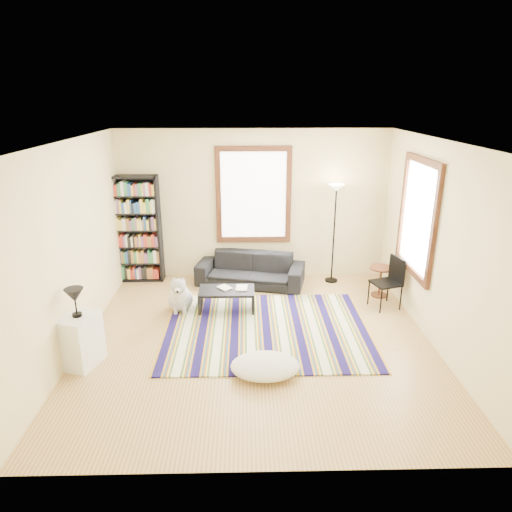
{
  "coord_description": "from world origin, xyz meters",
  "views": [
    {
      "loc": [
        -0.15,
        -5.87,
        3.35
      ],
      "look_at": [
        0.0,
        0.5,
        1.1
      ],
      "focal_mm": 32.0,
      "sensor_mm": 36.0,
      "label": 1
    }
  ],
  "objects_px": {
    "sofa": "(250,270)",
    "side_table": "(380,282)",
    "coffee_table": "(227,300)",
    "floor_cushion": "(265,366)",
    "white_cabinet": "(81,340)",
    "bookshelf": "(136,229)",
    "dog": "(180,292)",
    "floor_lamp": "(334,234)",
    "folding_chair": "(386,283)"
  },
  "relations": [
    {
      "from": "sofa",
      "to": "side_table",
      "type": "distance_m",
      "value": 2.34
    },
    {
      "from": "sofa",
      "to": "coffee_table",
      "type": "bearing_deg",
      "value": -97.23
    },
    {
      "from": "floor_cushion",
      "to": "side_table",
      "type": "distance_m",
      "value": 3.17
    },
    {
      "from": "white_cabinet",
      "to": "floor_cushion",
      "type": "bearing_deg",
      "value": 11.9
    },
    {
      "from": "bookshelf",
      "to": "floor_cushion",
      "type": "distance_m",
      "value": 4.03
    },
    {
      "from": "side_table",
      "to": "dog",
      "type": "bearing_deg",
      "value": -172.03
    },
    {
      "from": "coffee_table",
      "to": "dog",
      "type": "xyz_separation_m",
      "value": [
        -0.76,
        0.01,
        0.13
      ]
    },
    {
      "from": "dog",
      "to": "bookshelf",
      "type": "bearing_deg",
      "value": 122.27
    },
    {
      "from": "dog",
      "to": "sofa",
      "type": "bearing_deg",
      "value": 39.85
    },
    {
      "from": "sofa",
      "to": "bookshelf",
      "type": "height_order",
      "value": "bookshelf"
    },
    {
      "from": "floor_cushion",
      "to": "dog",
      "type": "relative_size",
      "value": 1.41
    },
    {
      "from": "floor_lamp",
      "to": "dog",
      "type": "distance_m",
      "value": 3.01
    },
    {
      "from": "coffee_table",
      "to": "folding_chair",
      "type": "height_order",
      "value": "folding_chair"
    },
    {
      "from": "floor_lamp",
      "to": "folding_chair",
      "type": "relative_size",
      "value": 2.16
    },
    {
      "from": "coffee_table",
      "to": "floor_cushion",
      "type": "xyz_separation_m",
      "value": [
        0.55,
        -1.85,
        -0.07
      ]
    },
    {
      "from": "sofa",
      "to": "side_table",
      "type": "bearing_deg",
      "value": -1.71
    },
    {
      "from": "bookshelf",
      "to": "floor_cushion",
      "type": "bearing_deg",
      "value": -54.86
    },
    {
      "from": "bookshelf",
      "to": "folding_chair",
      "type": "height_order",
      "value": "bookshelf"
    },
    {
      "from": "folding_chair",
      "to": "dog",
      "type": "relative_size",
      "value": 1.37
    },
    {
      "from": "side_table",
      "to": "folding_chair",
      "type": "bearing_deg",
      "value": -96.29
    },
    {
      "from": "sofa",
      "to": "floor_lamp",
      "type": "relative_size",
      "value": 1.06
    },
    {
      "from": "sofa",
      "to": "side_table",
      "type": "xyz_separation_m",
      "value": [
        2.27,
        -0.6,
        -0.02
      ]
    },
    {
      "from": "side_table",
      "to": "coffee_table",
      "type": "bearing_deg",
      "value": -169.51
    },
    {
      "from": "sofa",
      "to": "white_cabinet",
      "type": "xyz_separation_m",
      "value": [
        -2.23,
        -2.66,
        0.06
      ]
    },
    {
      "from": "sofa",
      "to": "floor_lamp",
      "type": "bearing_deg",
      "value": 16.7
    },
    {
      "from": "bookshelf",
      "to": "dog",
      "type": "distance_m",
      "value": 1.78
    },
    {
      "from": "sofa",
      "to": "dog",
      "type": "distance_m",
      "value": 1.58
    },
    {
      "from": "sofa",
      "to": "dog",
      "type": "bearing_deg",
      "value": -124.23
    },
    {
      "from": "floor_lamp",
      "to": "dog",
      "type": "height_order",
      "value": "floor_lamp"
    },
    {
      "from": "side_table",
      "to": "folding_chair",
      "type": "distance_m",
      "value": 0.48
    },
    {
      "from": "bookshelf",
      "to": "side_table",
      "type": "distance_m",
      "value": 4.52
    },
    {
      "from": "side_table",
      "to": "floor_cushion",
      "type": "bearing_deg",
      "value": -132.05
    },
    {
      "from": "floor_cushion",
      "to": "folding_chair",
      "type": "distance_m",
      "value": 2.82
    },
    {
      "from": "sofa",
      "to": "white_cabinet",
      "type": "bearing_deg",
      "value": -116.98
    },
    {
      "from": "bookshelf",
      "to": "floor_lamp",
      "type": "distance_m",
      "value": 3.66
    },
    {
      "from": "floor_lamp",
      "to": "folding_chair",
      "type": "bearing_deg",
      "value": -59.63
    },
    {
      "from": "floor_lamp",
      "to": "sofa",
      "type": "bearing_deg",
      "value": -176.3
    },
    {
      "from": "coffee_table",
      "to": "dog",
      "type": "height_order",
      "value": "dog"
    },
    {
      "from": "sofa",
      "to": "floor_cushion",
      "type": "distance_m",
      "value": 2.95
    },
    {
      "from": "white_cabinet",
      "to": "coffee_table",
      "type": "bearing_deg",
      "value": 59.27
    },
    {
      "from": "floor_cushion",
      "to": "dog",
      "type": "distance_m",
      "value": 2.29
    },
    {
      "from": "side_table",
      "to": "sofa",
      "type": "bearing_deg",
      "value": 165.29
    },
    {
      "from": "coffee_table",
      "to": "folding_chair",
      "type": "relative_size",
      "value": 1.05
    },
    {
      "from": "side_table",
      "to": "folding_chair",
      "type": "height_order",
      "value": "folding_chair"
    },
    {
      "from": "floor_cushion",
      "to": "dog",
      "type": "xyz_separation_m",
      "value": [
        -1.31,
        1.87,
        0.2
      ]
    },
    {
      "from": "coffee_table",
      "to": "folding_chair",
      "type": "distance_m",
      "value": 2.63
    },
    {
      "from": "white_cabinet",
      "to": "dog",
      "type": "bearing_deg",
      "value": 74.61
    },
    {
      "from": "bookshelf",
      "to": "side_table",
      "type": "bearing_deg",
      "value": -11.18
    },
    {
      "from": "sofa",
      "to": "white_cabinet",
      "type": "relative_size",
      "value": 2.8
    },
    {
      "from": "floor_cushion",
      "to": "floor_lamp",
      "type": "relative_size",
      "value": 0.47
    }
  ]
}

